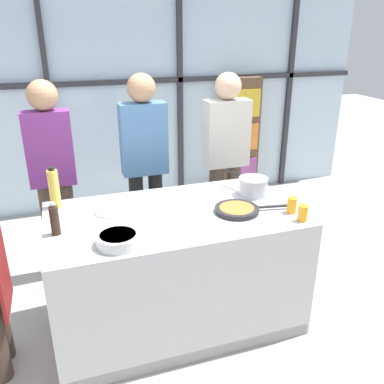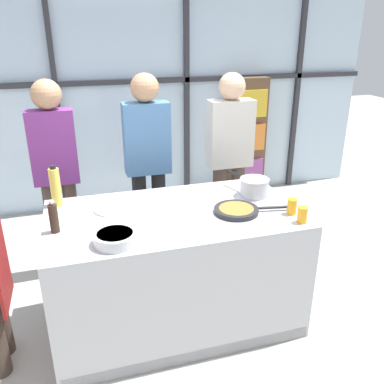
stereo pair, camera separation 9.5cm
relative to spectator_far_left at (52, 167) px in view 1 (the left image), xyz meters
name	(u,v)px [view 1 (the left image)]	position (x,y,z in m)	size (l,w,h in m)	color
ground_plane	(176,317)	(0.80, -0.97, -1.04)	(18.00, 18.00, 0.00)	#ADA89E
back_window_wall	(117,93)	(0.80, 1.45, 0.37)	(6.40, 0.10, 2.80)	silver
bookshelf	(241,138)	(2.36, 1.26, -0.26)	(0.48, 0.19, 1.55)	brown
demo_island	(176,268)	(0.80, -0.97, -0.58)	(1.78, 0.99, 0.92)	#B7BABF
spectator_far_left	(52,167)	(0.00, 0.00, 0.00)	(0.38, 0.25, 1.76)	#47382D
spectator_center_left	(144,158)	(0.80, 0.00, 0.00)	(0.41, 0.25, 1.78)	black
spectator_center_right	(226,152)	(1.60, 0.00, -0.02)	(0.43, 0.25, 1.76)	#47382D
frying_pan	(238,209)	(1.24, -1.10, -0.10)	(0.57, 0.32, 0.04)	#232326
saucepan	(253,186)	(1.48, -0.84, -0.04)	(0.23, 0.40, 0.14)	silver
white_plate	(113,210)	(0.39, -0.80, -0.11)	(0.27, 0.27, 0.01)	white
mixing_bowl	(118,239)	(0.35, -1.30, -0.08)	(0.27, 0.27, 0.07)	silver
oil_bottle	(54,189)	(0.01, -0.60, 0.03)	(0.08, 0.08, 0.31)	#E0CC4C
pepper_grinder	(55,220)	(0.00, -1.04, -0.02)	(0.06, 0.06, 0.23)	#332319
juice_glass_near	(303,213)	(1.59, -1.36, -0.06)	(0.07, 0.07, 0.11)	orange
juice_glass_far	(292,205)	(1.59, -1.22, -0.06)	(0.07, 0.07, 0.11)	orange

